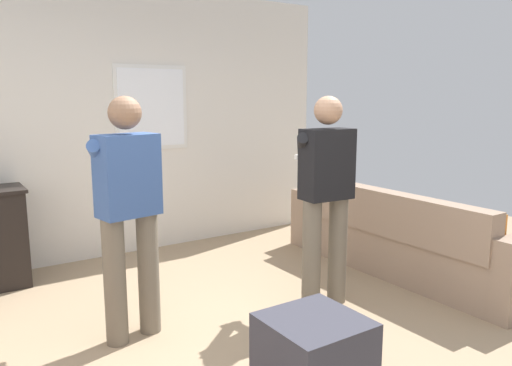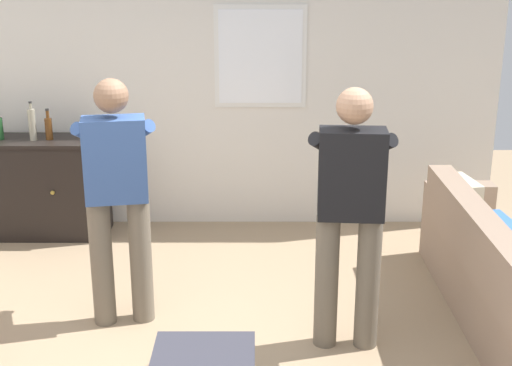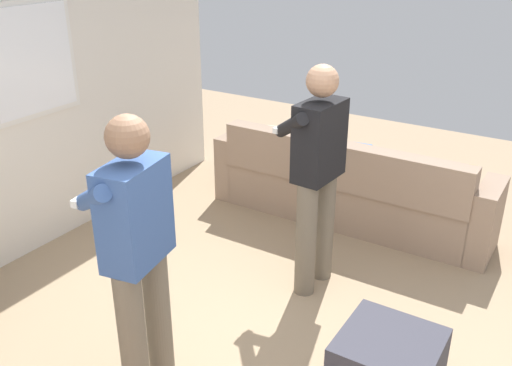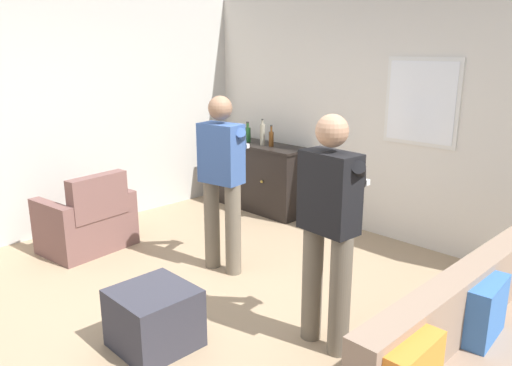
% 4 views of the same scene
% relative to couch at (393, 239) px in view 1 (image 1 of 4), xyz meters
% --- Properties ---
extents(ground, '(10.40, 10.40, 0.00)m').
position_rel_couch_xyz_m(ground, '(-2.04, -0.59, -0.33)').
color(ground, '#9E8466').
extents(wall_back_with_window, '(5.20, 0.15, 2.80)m').
position_rel_couch_xyz_m(wall_back_with_window, '(-2.03, 2.07, 1.07)').
color(wall_back_with_window, silver).
rests_on(wall_back_with_window, ground).
extents(couch, '(0.57, 2.59, 0.82)m').
position_rel_couch_xyz_m(couch, '(0.00, 0.00, 0.00)').
color(couch, gray).
rests_on(couch, ground).
extents(ottoman, '(0.54, 0.54, 0.44)m').
position_rel_couch_xyz_m(ottoman, '(-1.89, -1.09, -0.11)').
color(ottoman, '#33333D').
rests_on(ottoman, ground).
extents(person_standing_left, '(0.55, 0.50, 1.68)m').
position_rel_couch_xyz_m(person_standing_left, '(-2.53, 0.12, 0.61)').
color(person_standing_left, '#6B6051').
rests_on(person_standing_left, ground).
extents(person_standing_right, '(0.56, 0.49, 1.68)m').
position_rel_couch_xyz_m(person_standing_right, '(-1.04, -0.19, 0.61)').
color(person_standing_right, '#6B6051').
rests_on(person_standing_right, ground).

